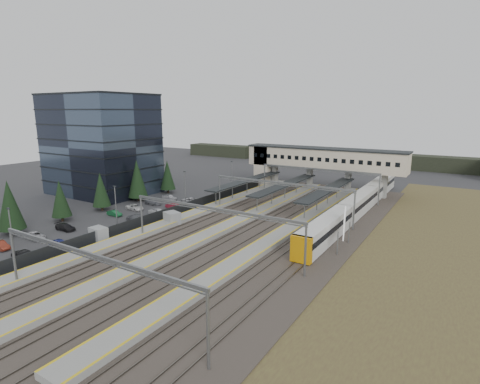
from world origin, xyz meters
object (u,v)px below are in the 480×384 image
Objects in this scene: office_building at (101,144)px; billboard at (344,224)px; relay_cabin_near at (99,234)px; footbridge at (313,160)px; train at (359,204)px; relay_cabin_far at (172,219)px.

office_building is 64.23m from billboard.
relay_cabin_near is 0.44× the size of billboard.
train is (16.30, -16.48, -5.84)m from footbridge.
billboard is at bearing -7.09° from office_building.
footbridge is at bearing 117.26° from billboard.
footbridge is at bearing 34.47° from office_building.
train is 21.71m from billboard.
relay_cabin_far is 0.49× the size of billboard.
office_building reaches higher than relay_cabin_far.
billboard is (30.01, 4.15, 2.74)m from relay_cabin_far.
billboard reaches higher than relay_cabin_far.
billboard reaches higher than relay_cabin_near.
train reaches higher than relay_cabin_near.
office_building reaches higher than train.
train is (60.00, 13.52, -10.10)m from office_building.
office_building reaches higher than footbridge.
office_building is at bearing 172.91° from billboard.
footbridge is (43.70, 30.00, -4.26)m from office_building.
footbridge reaches higher than train.
relay_cabin_near is 13.24m from relay_cabin_far.
office_building is 0.40× the size of train.
relay_cabin_near is 49.14m from train.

